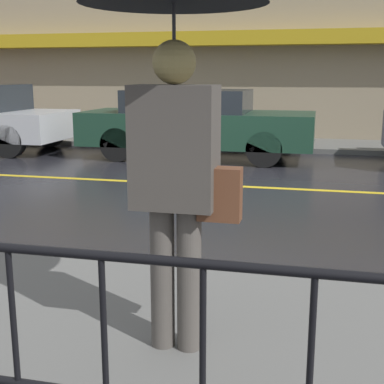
% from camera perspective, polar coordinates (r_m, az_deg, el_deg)
% --- Properties ---
extents(ground_plane, '(80.00, 80.00, 0.00)m').
position_cam_1_polar(ground_plane, '(8.44, 3.25, 0.67)').
color(ground_plane, black).
extents(sidewalk_near, '(28.00, 2.88, 0.11)m').
position_cam_1_polar(sidewalk_near, '(3.59, -12.49, -15.48)').
color(sidewalk_near, '#60605E').
rests_on(sidewalk_near, ground_plane).
extents(sidewalk_far, '(28.00, 2.03, 0.11)m').
position_cam_1_polar(sidewalk_far, '(13.20, 7.02, 5.12)').
color(sidewalk_far, '#60605E').
rests_on(sidewalk_far, ground_plane).
extents(lane_marking, '(25.20, 0.12, 0.01)m').
position_cam_1_polar(lane_marking, '(8.44, 3.25, 0.70)').
color(lane_marking, gold).
rests_on(lane_marking, ground_plane).
extents(building_storefront, '(28.00, 0.85, 5.50)m').
position_cam_1_polar(building_storefront, '(14.26, 7.86, 16.45)').
color(building_storefront, gray).
rests_on(building_storefront, ground_plane).
extents(pedestrian, '(1.01, 1.01, 2.20)m').
position_cam_1_polar(pedestrian, '(2.96, -1.80, 13.83)').
color(pedestrian, '#4C4742').
rests_on(pedestrian, sidewalk_near).
extents(car_dark_green, '(4.74, 1.78, 1.41)m').
position_cam_1_polar(car_dark_green, '(11.14, 0.37, 7.41)').
color(car_dark_green, '#193828').
rests_on(car_dark_green, ground_plane).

